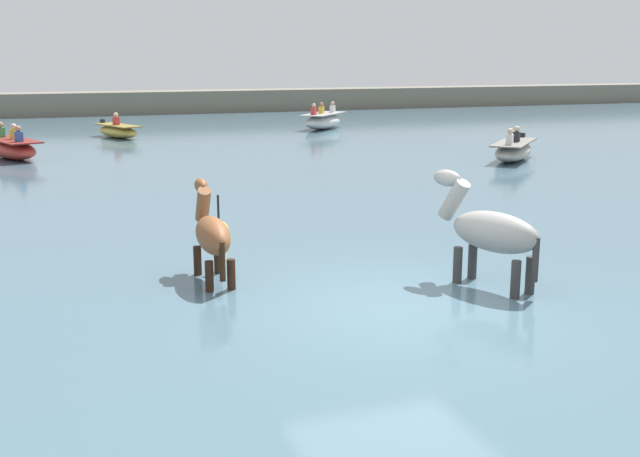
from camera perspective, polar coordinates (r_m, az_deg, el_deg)
The scene contains 10 objects.
ground_plane at distance 10.22m, azimuth 5.78°, elevation -7.91°, with size 120.00×120.00×0.00m, color gray.
water_surface at distance 19.36m, azimuth -7.15°, elevation 2.54°, with size 90.00×90.00×0.43m, color #476675.
horse_lead_chestnut at distance 11.03m, azimuth -7.97°, elevation -0.63°, with size 0.45×1.65×1.80m.
horse_trailing_grey at distance 10.86m, azimuth 12.43°, elevation -0.44°, with size 0.96×1.80×1.98m.
boat_far_inshore at distance 26.07m, azimuth -21.76°, elevation 5.51°, with size 2.01×3.22×1.08m.
boat_distant_west at distance 31.46m, azimuth -14.67°, elevation 6.97°, with size 1.76×2.80×0.98m.
boat_far_offshore at distance 34.16m, azimuth 0.24°, elevation 7.94°, with size 2.92×3.05×1.15m.
boat_near_port at distance 24.54m, azimuth 14.08°, elevation 5.59°, with size 2.81×2.86×1.05m.
channel_buoy at distance 13.51m, azimuth -7.46°, elevation -0.14°, with size 0.35×0.35×0.81m.
far_shoreline at distance 44.41m, azimuth -14.72°, elevation 8.67°, with size 80.00×2.40×1.64m, color #706B5B.
Camera 1 is at (-4.22, -8.59, 3.57)m, focal length 43.41 mm.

